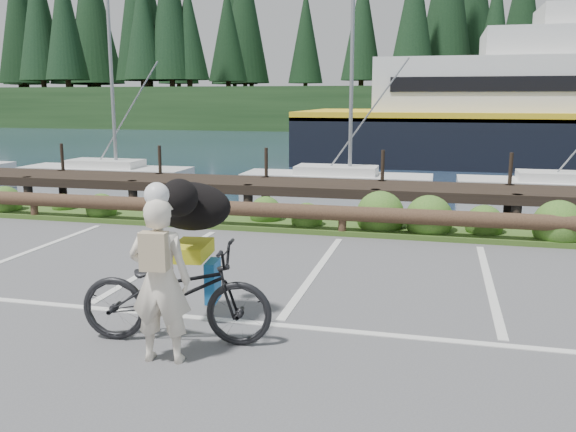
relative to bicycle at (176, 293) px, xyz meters
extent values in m
plane|color=#4F4F52|center=(0.96, 1.14, -0.57)|extent=(72.00, 72.00, 0.00)
plane|color=#1B2B42|center=(0.96, 49.14, -1.77)|extent=(160.00, 160.00, 0.00)
cube|color=#3D5B21|center=(0.96, 6.44, -0.52)|extent=(34.00, 1.60, 0.10)
imported|color=black|center=(0.00, 0.00, 0.00)|extent=(2.23, 1.02, 1.13)
imported|color=silver|center=(0.06, -0.50, 0.30)|extent=(0.68, 0.49, 1.73)
ellipsoid|color=black|center=(-0.09, 0.68, 0.86)|extent=(0.62, 1.06, 0.58)
camera|label=1|loc=(2.76, -5.96, 2.13)|focal=38.00mm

